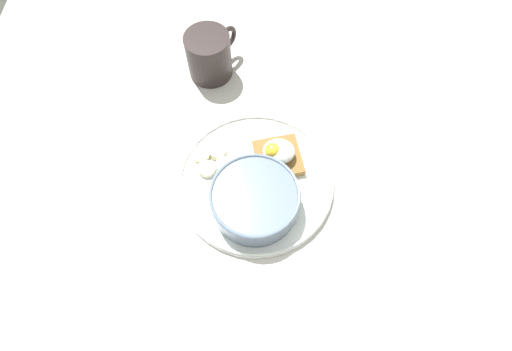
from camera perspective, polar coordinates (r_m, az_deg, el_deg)
ground_plane at (r=73.35cm, az=-0.00°, el=-1.38°), size 120.00×120.00×2.00cm
plate at (r=71.72cm, az=-0.00°, el=-0.78°), size 28.06×28.06×1.60cm
oatmeal_bowl at (r=67.08cm, az=-0.46°, el=-3.53°), size 15.10×15.10×5.43cm
toast_slice at (r=72.80cm, az=3.18°, el=2.56°), size 9.92×9.92×1.55cm
poached_egg at (r=70.64cm, az=3.09°, el=3.47°), size 7.60×4.93×3.89cm
banana_slice_front at (r=72.37cm, az=-4.62°, el=1.50°), size 3.29×3.40×1.58cm
banana_slice_left at (r=73.88cm, az=-5.57°, el=3.44°), size 3.49×3.38×1.56cm
banana_slice_back at (r=72.40cm, az=-7.07°, el=0.91°), size 4.56×4.55×1.52cm
banana_slice_right at (r=74.08cm, az=-7.85°, el=2.98°), size 4.17×4.17×1.10cm
coffee_mug at (r=83.57cm, az=-6.67°, el=16.76°), size 9.84×11.16×9.63cm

